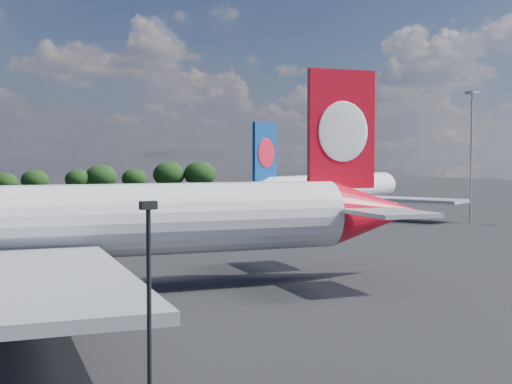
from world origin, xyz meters
TOP-DOWN VIEW (x-y plane):
  - qantas_airliner at (6.39, 19.40)m, footprint 55.29×52.87m
  - china_southern_airliner at (64.45, 63.29)m, footprint 46.91×45.06m
  - apron_lamp_post at (-3.50, -11.23)m, footprint 0.55×0.30m
  - floodlight_mast_near at (76.56, 42.47)m, footprint 1.60×1.60m

SIDE VIEW (x-z plane):
  - china_southern_airliner at x=64.45m, z-range -3.07..12.64m
  - apron_lamp_post at x=-3.50m, z-range 0.63..9.91m
  - qantas_airliner at x=6.39m, z-range -3.55..14.60m
  - floodlight_mast_near at x=76.56m, z-range 3.20..23.92m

